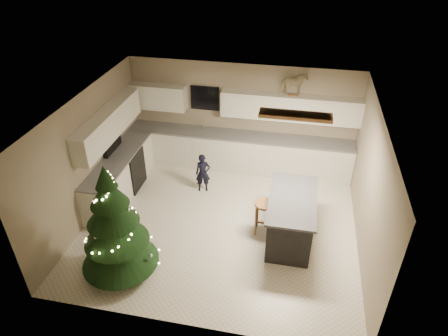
# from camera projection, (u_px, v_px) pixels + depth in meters

# --- Properties ---
(ground_plane) EXTENTS (5.50, 5.50, 0.00)m
(ground_plane) POSITION_uv_depth(u_px,v_px,m) (221.00, 223.00, 8.35)
(ground_plane) COLOR silver
(room_shell) EXTENTS (5.52, 5.02, 2.61)m
(room_shell) POSITION_uv_depth(u_px,v_px,m) (221.00, 151.00, 7.40)
(room_shell) COLOR gray
(room_shell) RESTS_ON ground_plane
(cabinetry) EXTENTS (5.50, 3.20, 2.00)m
(cabinetry) POSITION_uv_depth(u_px,v_px,m) (197.00, 149.00, 9.44)
(cabinetry) COLOR silver
(cabinetry) RESTS_ON ground_plane
(island) EXTENTS (0.90, 1.70, 0.95)m
(island) POSITION_uv_depth(u_px,v_px,m) (291.00, 218.00, 7.74)
(island) COLOR black
(island) RESTS_ON ground_plane
(bar_stool) EXTENTS (0.38, 0.38, 0.72)m
(bar_stool) POSITION_uv_depth(u_px,v_px,m) (264.00, 210.00, 7.84)
(bar_stool) COLOR brown
(bar_stool) RESTS_ON ground_plane
(christmas_tree) EXTENTS (1.40, 1.35, 2.24)m
(christmas_tree) POSITION_uv_depth(u_px,v_px,m) (115.00, 231.00, 6.78)
(christmas_tree) COLOR #3F2816
(christmas_tree) RESTS_ON ground_plane
(toddler) EXTENTS (0.38, 0.30, 0.93)m
(toddler) POSITION_uv_depth(u_px,v_px,m) (203.00, 173.00, 9.10)
(toddler) COLOR black
(toddler) RESTS_ON ground_plane
(rocking_horse) EXTENTS (0.64, 0.48, 0.51)m
(rocking_horse) POSITION_uv_depth(u_px,v_px,m) (294.00, 84.00, 8.84)
(rocking_horse) COLOR brown
(rocking_horse) RESTS_ON cabinetry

